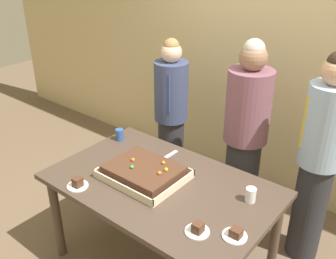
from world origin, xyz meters
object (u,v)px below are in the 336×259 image
Objects in this scene: person_striped_tie_right at (319,159)px; plated_slice_near_left at (198,230)px; party_table at (161,193)px; plated_slice_far_left at (235,234)px; plated_slice_near_right at (78,184)px; person_serving_front at (245,138)px; person_green_shirt_behind at (171,117)px; sheet_cake at (144,172)px; drink_cup_nearest at (251,195)px; drink_cup_middle at (120,135)px; cake_server_utensil at (169,156)px.

plated_slice_near_left is at bearing 31.74° from person_striped_tie_right.
party_table is 0.72m from plated_slice_far_left.
plated_slice_far_left is at bearing -12.58° from party_table.
plated_slice_near_right is 0.09× the size of person_striped_tie_right.
plated_slice_near_right is 1.40m from person_serving_front.
party_table is 0.60m from plated_slice_near_right.
person_green_shirt_behind is at bearing -43.75° from person_striped_tie_right.
person_serving_front is at bearing 76.18° from party_table.
plated_slice_far_left is at bearing -8.83° from sheet_cake.
plated_slice_far_left is 1.66m from person_green_shirt_behind.
person_striped_tie_right reaches higher than drink_cup_nearest.
sheet_cake is 0.34× the size of person_serving_front.
person_serving_front is (0.91, 0.56, 0.04)m from drink_cup_middle.
drink_cup_middle is (-0.56, 0.30, 0.00)m from sheet_cake.
plated_slice_far_left is 0.38m from drink_cup_nearest.
plated_slice_near_left is 0.09× the size of person_green_shirt_behind.
drink_cup_nearest is (-0.09, 0.36, 0.03)m from plated_slice_far_left.
drink_cup_middle reaches higher than plated_slice_near_left.
person_striped_tie_right reaches higher than sheet_cake.
person_serving_front is (-0.48, 1.00, 0.07)m from plated_slice_far_left.
cake_server_utensil is (0.23, 0.73, -0.02)m from plated_slice_near_right.
party_table is at bearing 9.80° from sheet_cake.
person_serving_front is 0.61m from person_striped_tie_right.
plated_slice_near_left is 0.09× the size of person_serving_front.
person_serving_front reaches higher than plated_slice_far_left.
cake_server_utensil is at bearing 5.66° from drink_cup_middle.
drink_cup_middle is at bearing -174.34° from cake_server_utensil.
sheet_cake is at bearing -170.20° from party_table.
drink_cup_nearest is at bearing 104.66° from plated_slice_far_left.
plated_slice_near_left is (0.64, -0.24, -0.02)m from sheet_cake.
person_striped_tie_right is (0.81, 0.85, 0.20)m from party_table.
sheet_cake is 1.02m from person_green_shirt_behind.
drink_cup_middle is at bearing 151.44° from sheet_cake.
drink_cup_nearest reaches higher than plated_slice_near_left.
plated_slice_far_left is 0.75× the size of cake_server_utensil.
sheet_cake is 5.78× the size of drink_cup_nearest.
plated_slice_near_left is 1.16m from person_striped_tie_right.
party_table is 10.77× the size of plated_slice_near_right.
party_table is at bearing 3.81° from person_striped_tie_right.
sheet_cake reaches higher than party_table.
plated_slice_near_right is at bearing -107.56° from cake_server_utensil.
sheet_cake is 0.84m from plated_slice_far_left.
drink_cup_nearest is at bearing 31.08° from plated_slice_near_right.
plated_slice_far_left is 1.11m from person_serving_front.
person_serving_front is at bearing -41.70° from person_striped_tie_right.
person_green_shirt_behind is at bearing 127.08° from cake_server_utensil.
person_green_shirt_behind is (0.09, 0.61, -0.02)m from drink_cup_middle.
cake_server_utensil is at bearing 171.35° from drink_cup_nearest.
plated_slice_near_left is at bearing -101.77° from drink_cup_nearest.
sheet_cake is 0.37× the size of person_green_shirt_behind.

